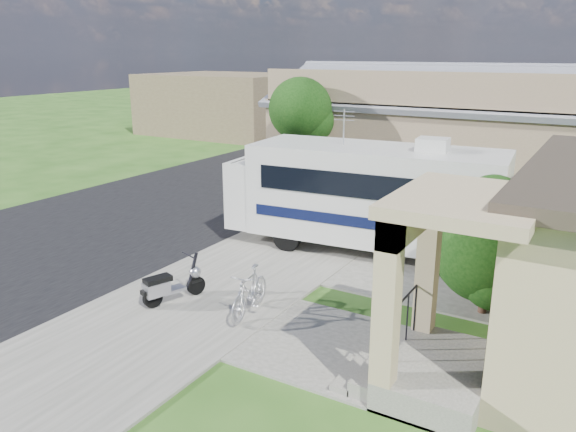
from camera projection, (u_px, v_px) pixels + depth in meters
The scene contains 18 objects.
ground at pixel (251, 300), 12.85m from camera, with size 120.00×120.00×0.00m, color #224813.
street_slab at pixel (238, 180), 24.77m from camera, with size 9.00×80.00×0.02m, color black.
sidewalk_slab at pixel (376, 198), 21.59m from camera, with size 4.00×80.00×0.06m, color #5A5951.
driveway_slab at pixel (385, 252), 15.83m from camera, with size 7.00×6.00×0.05m, color #5A5951.
walk_slab at pixel (353, 353), 10.55m from camera, with size 4.00×3.00×0.05m, color #5A5951.
warehouse at pixel (435, 137), 23.83m from camera, with size 12.50×8.40×5.04m.
distant_bldg_far at pixel (226, 104), 38.75m from camera, with size 10.00×8.00×4.00m, color brown.
distant_bldg_near at pixel (329, 99), 47.80m from camera, with size 8.00×7.00×3.20m, color #7F6B4F.
street_tree_a at pixel (303, 113), 21.21m from camera, with size 2.44×2.40×4.58m.
street_tree_b at pixel (396, 93), 29.43m from camera, with size 2.44×2.40×4.73m.
street_tree_c at pixel (443, 89), 36.95m from camera, with size 2.44×2.40×4.42m.
motorhome at pixel (365, 193), 15.62m from camera, with size 7.81×3.06×3.91m.
shrub at pixel (493, 245), 11.74m from camera, with size 2.51×2.40×3.08m.
scooter at pixel (170, 285), 12.50m from camera, with size 0.80×1.52×1.03m.
bicycle at pixel (250, 294), 11.91m from camera, with size 0.48×1.71×1.03m, color #ABAAB2.
pickup_truck at pixel (304, 155), 26.60m from camera, with size 2.54×5.52×1.53m, color beige.
van at pixel (349, 134), 31.89m from camera, with size 2.68×6.60×1.91m, color beige.
garden_hose at pixel (398, 343), 10.75m from camera, with size 0.45×0.45×0.20m, color #136013.
Camera 1 is at (6.72, -9.72, 5.47)m, focal length 35.00 mm.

